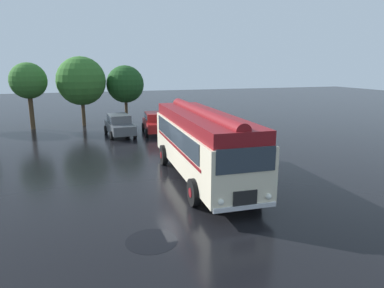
{
  "coord_description": "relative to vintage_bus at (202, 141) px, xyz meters",
  "views": [
    {
      "loc": [
        -4.6,
        -15.11,
        5.4
      ],
      "look_at": [
        0.79,
        1.43,
        1.4
      ],
      "focal_mm": 32.0,
      "sensor_mm": 36.0,
      "label": 1
    }
  ],
  "objects": [
    {
      "name": "tree_centre",
      "position": [
        -5.11,
        17.68,
        2.23
      ],
      "size": [
        4.34,
        4.34,
        6.22
      ],
      "color": "#4C3823",
      "rests_on": "ground"
    },
    {
      "name": "tree_left_of_centre",
      "position": [
        -9.4,
        17.12,
        2.2
      ],
      "size": [
        3.04,
        3.04,
        5.68
      ],
      "color": "#4C3823",
      "rests_on": "ground"
    },
    {
      "name": "car_mid_left",
      "position": [
        0.32,
        12.11,
        -1.05
      ],
      "size": [
        2.18,
        4.31,
        1.66
      ],
      "color": "maroon",
      "rests_on": "ground"
    },
    {
      "name": "car_near_left",
      "position": [
        -2.6,
        11.9,
        -1.05
      ],
      "size": [
        2.22,
        4.33,
        1.66
      ],
      "color": "#4C5156",
      "rests_on": "ground"
    },
    {
      "name": "ground_plane",
      "position": [
        -0.79,
        0.08,
        -1.89
      ],
      "size": [
        120.0,
        120.0,
        0.0
      ],
      "primitive_type": "plane",
      "color": "black"
    },
    {
      "name": "puddle_patch",
      "position": [
        -3.56,
        -5.3,
        -1.89
      ],
      "size": [
        1.66,
        1.66,
        0.01
      ],
      "primitive_type": "cylinder",
      "color": "black",
      "rests_on": "ground"
    },
    {
      "name": "tree_right_of_centre",
      "position": [
        -1.29,
        18.41,
        1.81
      ],
      "size": [
        3.55,
        3.55,
        5.44
      ],
      "color": "#4C3823",
      "rests_on": "ground"
    },
    {
      "name": "vintage_bus",
      "position": [
        0.0,
        0.0,
        0.0
      ],
      "size": [
        3.15,
        10.21,
        3.49
      ],
      "color": "beige",
      "rests_on": "ground"
    }
  ]
}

